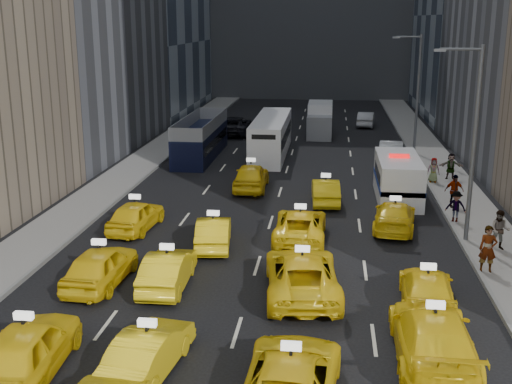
% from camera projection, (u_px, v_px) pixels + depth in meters
% --- Properties ---
extents(ground, '(160.00, 160.00, 0.00)m').
position_uv_depth(ground, '(227.00, 363.00, 19.38)').
color(ground, black).
rests_on(ground, ground).
extents(sidewalk_west, '(3.00, 90.00, 0.15)m').
position_uv_depth(sidewalk_west, '(135.00, 168.00, 44.50)').
color(sidewalk_west, gray).
rests_on(sidewalk_west, ground).
extents(sidewalk_east, '(3.00, 90.00, 0.15)m').
position_uv_depth(sidewalk_east, '(445.00, 176.00, 42.15)').
color(sidewalk_east, gray).
rests_on(sidewalk_east, ground).
extents(curb_west, '(0.15, 90.00, 0.18)m').
position_uv_depth(curb_west, '(156.00, 168.00, 44.34)').
color(curb_west, slate).
rests_on(curb_west, ground).
extents(curb_east, '(0.15, 90.00, 0.18)m').
position_uv_depth(curb_east, '(423.00, 175.00, 42.31)').
color(curb_east, slate).
rests_on(curb_east, ground).
extents(streetlight_near, '(2.15, 0.22, 9.00)m').
position_uv_depth(streetlight_near, '(472.00, 138.00, 28.57)').
color(streetlight_near, '#595B60').
rests_on(streetlight_near, ground).
extents(streetlight_far, '(2.15, 0.22, 9.00)m').
position_uv_depth(streetlight_far, '(416.00, 90.00, 47.75)').
color(streetlight_far, '#595B60').
rests_on(streetlight_far, ground).
extents(taxi_4, '(2.24, 4.99, 1.67)m').
position_uv_depth(taxi_4, '(27.00, 349.00, 18.53)').
color(taxi_4, yellow).
rests_on(taxi_4, ground).
extents(taxi_5, '(2.00, 4.31, 1.37)m').
position_uv_depth(taxi_5, '(149.00, 351.00, 18.72)').
color(taxi_5, yellow).
rests_on(taxi_5, ground).
extents(taxi_6, '(2.82, 5.57, 1.51)m').
position_uv_depth(taxi_6, '(291.00, 379.00, 17.14)').
color(taxi_6, yellow).
rests_on(taxi_6, ground).
extents(taxi_7, '(2.37, 5.72, 1.66)m').
position_uv_depth(taxi_7, '(433.00, 337.00, 19.26)').
color(taxi_7, yellow).
rests_on(taxi_7, ground).
extents(taxi_8, '(2.02, 4.61, 1.54)m').
position_uv_depth(taxi_8, '(100.00, 266.00, 24.93)').
color(taxi_8, yellow).
rests_on(taxi_8, ground).
extents(taxi_9, '(1.62, 4.38, 1.43)m').
position_uv_depth(taxi_9, '(168.00, 270.00, 24.72)').
color(taxi_9, yellow).
rests_on(taxi_9, ground).
extents(taxi_10, '(3.23, 6.00, 1.60)m').
position_uv_depth(taxi_10, '(302.00, 274.00, 24.05)').
color(taxi_10, yellow).
rests_on(taxi_10, ground).
extents(taxi_11, '(2.23, 4.75, 1.34)m').
position_uv_depth(taxi_11, '(427.00, 290.00, 23.00)').
color(taxi_11, yellow).
rests_on(taxi_11, ground).
extents(taxi_12, '(2.11, 4.48, 1.48)m').
position_uv_depth(taxi_12, '(136.00, 216.00, 31.43)').
color(taxi_12, yellow).
rests_on(taxi_12, ground).
extents(taxi_13, '(1.99, 4.36, 1.39)m').
position_uv_depth(taxi_13, '(214.00, 232.00, 29.12)').
color(taxi_13, yellow).
rests_on(taxi_13, ground).
extents(taxi_14, '(2.37, 5.08, 1.41)m').
position_uv_depth(taxi_14, '(300.00, 225.00, 30.08)').
color(taxi_14, yellow).
rests_on(taxi_14, ground).
extents(taxi_15, '(2.55, 4.98, 1.38)m').
position_uv_depth(taxi_15, '(395.00, 216.00, 31.51)').
color(taxi_15, yellow).
rests_on(taxi_15, ground).
extents(taxi_16, '(1.99, 4.82, 1.63)m').
position_uv_depth(taxi_16, '(251.00, 177.00, 38.90)').
color(taxi_16, yellow).
rests_on(taxi_16, ground).
extents(taxi_17, '(1.73, 4.31, 1.39)m').
position_uv_depth(taxi_17, '(325.00, 191.00, 36.05)').
color(taxi_17, yellow).
rests_on(taxi_17, ground).
extents(nypd_van, '(3.20, 6.39, 2.63)m').
position_uv_depth(nypd_van, '(398.00, 179.00, 36.76)').
color(nypd_van, silver).
rests_on(nypd_van, ground).
extents(double_decker, '(3.49, 10.48, 2.99)m').
position_uv_depth(double_decker, '(201.00, 138.00, 47.96)').
color(double_decker, black).
rests_on(double_decker, ground).
extents(city_bus, '(2.46, 11.23, 2.89)m').
position_uv_depth(city_bus, '(271.00, 136.00, 48.73)').
color(city_bus, white).
rests_on(city_bus, ground).
extents(box_truck, '(2.51, 6.34, 2.85)m').
position_uv_depth(box_truck, '(320.00, 120.00, 56.92)').
color(box_truck, silver).
rests_on(box_truck, ground).
extents(misc_car_0, '(2.15, 4.88, 1.56)m').
position_uv_depth(misc_car_0, '(391.00, 151.00, 46.60)').
color(misc_car_0, '#B0B4B8').
rests_on(misc_car_0, ground).
extents(misc_car_1, '(2.71, 5.82, 1.61)m').
position_uv_depth(misc_car_1, '(235.00, 126.00, 57.53)').
color(misc_car_1, black).
rests_on(misc_car_1, ground).
extents(misc_car_2, '(1.95, 4.75, 1.38)m').
position_uv_depth(misc_car_2, '(317.00, 117.00, 63.29)').
color(misc_car_2, slate).
rests_on(misc_car_2, ground).
extents(misc_car_3, '(1.87, 4.59, 1.56)m').
position_uv_depth(misc_car_3, '(270.00, 119.00, 61.63)').
color(misc_car_3, black).
rests_on(misc_car_3, ground).
extents(misc_car_4, '(1.94, 4.44, 1.42)m').
position_uv_depth(misc_car_4, '(366.00, 119.00, 61.91)').
color(misc_car_4, '#97999E').
rests_on(misc_car_4, ground).
extents(pedestrian_0, '(0.74, 0.53, 1.92)m').
position_uv_depth(pedestrian_0, '(488.00, 249.00, 25.81)').
color(pedestrian_0, gray).
rests_on(pedestrian_0, sidewalk_east).
extents(pedestrian_1, '(0.97, 0.71, 1.78)m').
position_uv_depth(pedestrian_1, '(500.00, 230.00, 28.33)').
color(pedestrian_1, gray).
rests_on(pedestrian_1, sidewalk_east).
extents(pedestrian_2, '(1.10, 0.74, 1.58)m').
position_uv_depth(pedestrian_2, '(456.00, 206.00, 32.27)').
color(pedestrian_2, gray).
rests_on(pedestrian_2, sidewalk_east).
extents(pedestrian_3, '(1.13, 0.67, 1.80)m').
position_uv_depth(pedestrian_3, '(454.00, 191.00, 34.73)').
color(pedestrian_3, gray).
rests_on(pedestrian_3, sidewalk_east).
extents(pedestrian_4, '(0.78, 0.46, 1.55)m').
position_uv_depth(pedestrian_4, '(433.00, 170.00, 40.12)').
color(pedestrian_4, gray).
rests_on(pedestrian_4, sidewalk_east).
extents(pedestrian_5, '(1.53, 0.46, 1.64)m').
position_uv_depth(pedestrian_5, '(451.00, 166.00, 40.94)').
color(pedestrian_5, gray).
rests_on(pedestrian_5, sidewalk_east).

